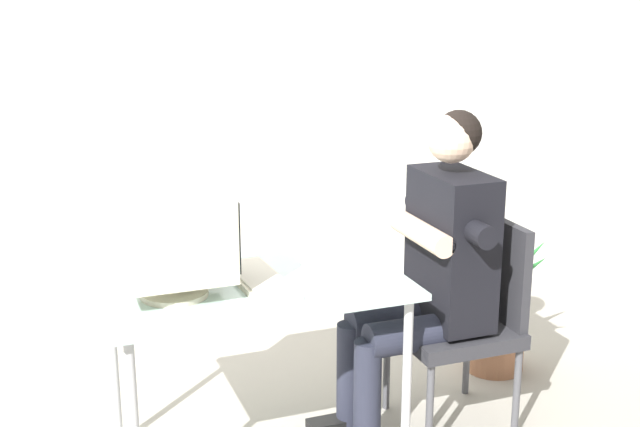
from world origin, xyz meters
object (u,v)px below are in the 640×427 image
crt_monitor (173,236)px  person_seated (430,265)px  potted_plant (496,314)px  keyboard (259,280)px  office_chair (467,313)px  desk (256,301)px

crt_monitor → person_seated: size_ratio=0.31×
person_seated → potted_plant: bearing=33.7°
keyboard → office_chair: size_ratio=0.55×
potted_plant → desk: bearing=-165.4°
office_chair → person_seated: size_ratio=0.66×
desk → keyboard: bearing=-4.8°
keyboard → person_seated: bearing=-3.4°
crt_monitor → keyboard: crt_monitor is taller
desk → potted_plant: size_ratio=1.68×
office_chair → crt_monitor: bearing=178.6°
office_chair → person_seated: 0.29m
crt_monitor → person_seated: person_seated is taller
desk → crt_monitor: bearing=-177.3°
crt_monitor → desk: bearing=2.7°
office_chair → potted_plant: size_ratio=1.29×
keyboard → person_seated: (0.70, -0.04, -0.01)m
desk → crt_monitor: (-0.30, -0.01, 0.30)m
person_seated → potted_plant: (0.57, 0.38, -0.44)m
crt_monitor → potted_plant: crt_monitor is taller
crt_monitor → keyboard: bearing=2.4°
desk → person_seated: person_seated is taller
keyboard → office_chair: bearing=-2.7°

